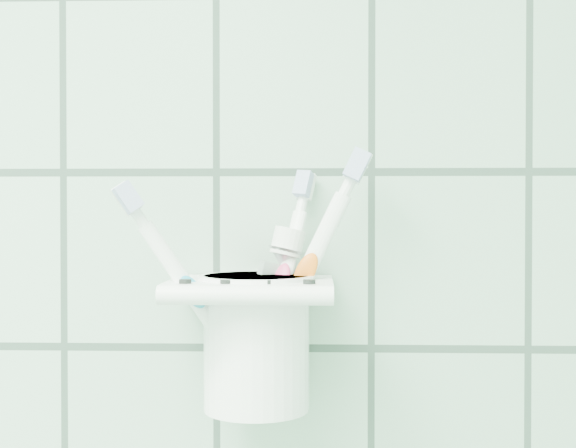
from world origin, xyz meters
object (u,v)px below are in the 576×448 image
Objects in this scene: holder_bracket at (251,291)px; toothbrush_pink at (264,271)px; toothpaste_tube at (253,297)px; toothbrush_orange at (245,260)px; toothbrush_blue at (257,278)px; cup at (256,337)px.

toothbrush_pink is (0.01, -0.00, 0.02)m from holder_bracket.
toothbrush_pink is at bearing -80.81° from toothpaste_tube.
holder_bracket is 0.02m from toothbrush_orange.
toothbrush_pink reaches higher than holder_bracket.
cup is at bearing 119.72° from toothbrush_blue.
toothbrush_pink is 1.33× the size of toothpaste_tube.
holder_bracket is at bearing -134.31° from cup.
toothbrush_blue is at bearing -85.28° from cup.
toothbrush_pink is at bearing -22.59° from holder_bracket.
holder_bracket is 0.60× the size of toothbrush_orange.
toothbrush_blue is 0.89× the size of toothbrush_orange.
toothpaste_tube is (0.00, 0.01, -0.03)m from toothbrush_orange.
toothpaste_tube is at bearing 125.16° from toothbrush_blue.
toothbrush_orange is 1.48× the size of toothpaste_tube.
toothbrush_orange reaches higher than cup.
toothbrush_orange is at bearing -136.88° from toothpaste_tube.
toothbrush_blue is at bearing -49.45° from toothbrush_orange.
toothbrush_pink is 0.01m from toothbrush_blue.
holder_bracket is at bearing 17.65° from toothbrush_orange.
toothbrush_blue is (0.01, -0.02, 0.01)m from holder_bracket.
toothbrush_pink is at bearing -51.71° from cup.
cup is 0.74× the size of toothpaste_tube.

